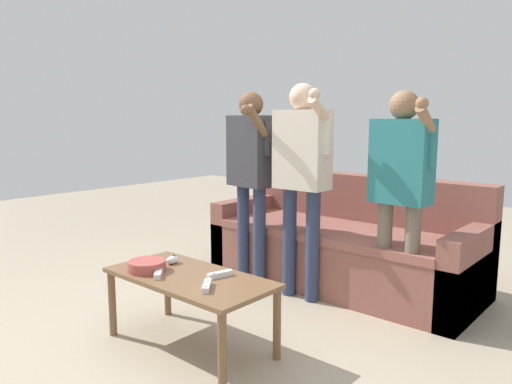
# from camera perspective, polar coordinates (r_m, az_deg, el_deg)

# --- Properties ---
(ground_plane) EXTENTS (12.00, 12.00, 0.00)m
(ground_plane) POSITION_cam_1_polar(r_m,az_deg,el_deg) (2.93, -8.54, -17.55)
(ground_plane) COLOR tan
(couch) EXTENTS (2.06, 0.85, 0.83)m
(couch) POSITION_cam_1_polar(r_m,az_deg,el_deg) (3.91, 10.32, -6.31)
(couch) COLOR brown
(couch) RESTS_ON ground
(coffee_table) EXTENTS (0.99, 0.48, 0.42)m
(coffee_table) POSITION_cam_1_polar(r_m,az_deg,el_deg) (2.80, -7.79, -10.75)
(coffee_table) COLOR brown
(coffee_table) RESTS_ON ground
(snack_bowl) EXTENTS (0.22, 0.22, 0.06)m
(snack_bowl) POSITION_cam_1_polar(r_m,az_deg,el_deg) (2.90, -12.67, -8.43)
(snack_bowl) COLOR #B24C47
(snack_bowl) RESTS_ON coffee_table
(game_remote_nunchuk) EXTENTS (0.06, 0.09, 0.05)m
(game_remote_nunchuk) POSITION_cam_1_polar(r_m,az_deg,el_deg) (3.00, -9.75, -7.84)
(game_remote_nunchuk) COLOR white
(game_remote_nunchuk) RESTS_ON coffee_table
(player_left) EXTENTS (0.43, 0.39, 1.49)m
(player_left) POSITION_cam_1_polar(r_m,az_deg,el_deg) (3.70, -0.61, 3.13)
(player_left) COLOR #2D3856
(player_left) RESTS_ON ground
(player_center) EXTENTS (0.46, 0.30, 1.53)m
(player_center) POSITION_cam_1_polar(r_m,az_deg,el_deg) (3.41, 5.40, 3.09)
(player_center) COLOR #2D3856
(player_center) RESTS_ON ground
(player_right) EXTENTS (0.43, 0.30, 1.46)m
(player_right) POSITION_cam_1_polar(r_m,az_deg,el_deg) (3.16, 16.63, 1.52)
(player_right) COLOR #756656
(player_right) RESTS_ON ground
(game_remote_wand_near) EXTENTS (0.07, 0.15, 0.03)m
(game_remote_wand_near) POSITION_cam_1_polar(r_m,az_deg,el_deg) (2.73, -4.24, -9.61)
(game_remote_wand_near) COLOR white
(game_remote_wand_near) RESTS_ON coffee_table
(game_remote_wand_far) EXTENTS (0.14, 0.14, 0.03)m
(game_remote_wand_far) POSITION_cam_1_polar(r_m,az_deg,el_deg) (2.80, -11.32, -9.29)
(game_remote_wand_far) COLOR white
(game_remote_wand_far) RESTS_ON coffee_table
(game_remote_wand_spare) EXTENTS (0.13, 0.14, 0.03)m
(game_remote_wand_spare) POSITION_cam_1_polar(r_m,az_deg,el_deg) (2.56, -5.79, -10.90)
(game_remote_wand_spare) COLOR white
(game_remote_wand_spare) RESTS_ON coffee_table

